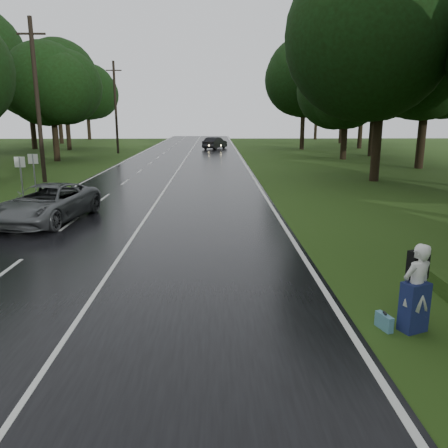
{
  "coord_description": "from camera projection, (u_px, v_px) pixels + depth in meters",
  "views": [
    {
      "loc": [
        3.01,
        -10.26,
        4.39
      ],
      "look_at": [
        3.3,
        3.42,
        1.1
      ],
      "focal_mm": 36.25,
      "sensor_mm": 36.0,
      "label": 1
    }
  ],
  "objects": [
    {
      "name": "tree_left_e",
      "position": [
        58.0,
        161.0,
        44.62
      ],
      "size": [
        8.34,
        8.34,
        13.03
      ],
      "primitive_type": null,
      "color": "black",
      "rests_on": "ground"
    },
    {
      "name": "road_sign_b",
      "position": [
        36.0,
        194.0,
        25.84
      ],
      "size": [
        0.55,
        0.1,
        2.29
      ],
      "primitive_type": null,
      "color": "white",
      "rests_on": "ground"
    },
    {
      "name": "far_car",
      "position": [
        215.0,
        143.0,
        60.21
      ],
      "size": [
        3.4,
        4.95,
        1.54
      ],
      "primitive_type": "imported",
      "rotation": [
        0.0,
        0.0,
        2.72
      ],
      "color": "black",
      "rests_on": "road"
    },
    {
      "name": "ground",
      "position": [
        91.0,
        302.0,
        10.94
      ],
      "size": [
        160.0,
        160.0,
        0.0
      ],
      "primitive_type": "plane",
      "color": "#264213",
      "rests_on": "ground"
    },
    {
      "name": "tree_right_d",
      "position": [
        374.0,
        181.0,
        31.15
      ],
      "size": [
        10.1,
        10.1,
        15.78
      ],
      "primitive_type": null,
      "color": "black",
      "rests_on": "ground"
    },
    {
      "name": "road_sign_a",
      "position": [
        24.0,
        200.0,
        24.12
      ],
      "size": [
        0.55,
        0.1,
        2.29
      ],
      "primitive_type": null,
      "color": "white",
      "rests_on": "ground"
    },
    {
      "name": "tree_right_f",
      "position": [
        302.0,
        149.0,
        60.01
      ],
      "size": [
        10.29,
        10.29,
        16.08
      ],
      "primitive_type": null,
      "color": "black",
      "rests_on": "ground"
    },
    {
      "name": "tree_right_e",
      "position": [
        343.0,
        159.0,
        46.51
      ],
      "size": [
        7.56,
        7.56,
        11.82
      ],
      "primitive_type": null,
      "color": "black",
      "rests_on": "ground"
    },
    {
      "name": "tree_left_f",
      "position": [
        70.0,
        150.0,
        59.39
      ],
      "size": [
        10.79,
        10.79,
        16.86
      ],
      "primitive_type": null,
      "color": "black",
      "rests_on": "ground"
    },
    {
      "name": "lane_center",
      "position": [
        170.0,
        182.0,
        30.37
      ],
      "size": [
        0.12,
        140.0,
        0.01
      ],
      "primitive_type": "cube",
      "color": "silver",
      "rests_on": "road"
    },
    {
      "name": "utility_pole_far",
      "position": [
        118.0,
        153.0,
        53.92
      ],
      "size": [
        1.8,
        0.28,
        10.47
      ],
      "primitive_type": null,
      "color": "black",
      "rests_on": "ground"
    },
    {
      "name": "road",
      "position": [
        170.0,
        182.0,
        30.37
      ],
      "size": [
        12.0,
        140.0,
        0.04
      ],
      "primitive_type": "cube",
      "color": "black",
      "rests_on": "ground"
    },
    {
      "name": "hitchhiker",
      "position": [
        416.0,
        291.0,
        9.29
      ],
      "size": [
        0.81,
        0.79,
        1.9
      ],
      "color": "silver",
      "rests_on": "ground"
    },
    {
      "name": "grey_car",
      "position": [
        48.0,
        203.0,
        18.92
      ],
      "size": [
        3.53,
        5.93,
        1.55
      ],
      "primitive_type": "imported",
      "rotation": [
        0.0,
        0.0,
        6.1
      ],
      "color": "#484B4D",
      "rests_on": "road"
    },
    {
      "name": "utility_pole_mid",
      "position": [
        45.0,
        182.0,
        30.6
      ],
      "size": [
        1.8,
        0.28,
        10.44
      ],
      "primitive_type": null,
      "color": "black",
      "rests_on": "ground"
    },
    {
      "name": "suitcase",
      "position": [
        384.0,
        322.0,
        9.5
      ],
      "size": [
        0.26,
        0.49,
        0.33
      ],
      "primitive_type": "cube",
      "rotation": [
        0.0,
        0.0,
        0.29
      ],
      "color": "teal",
      "rests_on": "ground"
    }
  ]
}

